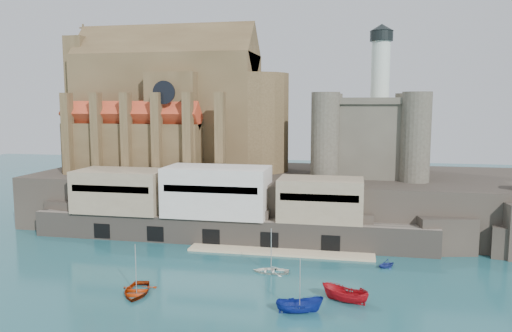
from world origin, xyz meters
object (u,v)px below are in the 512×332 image
at_px(church, 176,112).
at_px(boat_2, 300,313).
at_px(boat_0, 137,294).
at_px(castle_keep, 369,132).

distance_m(church, boat_2, 60.37).
bearing_deg(boat_0, church, 91.75).
distance_m(castle_keep, boat_2, 49.80).
distance_m(boat_0, boat_2, 21.01).
xyz_separation_m(church, boat_0, (10.84, -44.61, -22.13)).
bearing_deg(church, boat_0, -76.35).
height_order(church, castle_keep, church).
xyz_separation_m(castle_keep, boat_2, (-8.42, -45.54, -18.31)).
height_order(castle_keep, boat_0, castle_keep).
distance_m(church, castle_keep, 40.39).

